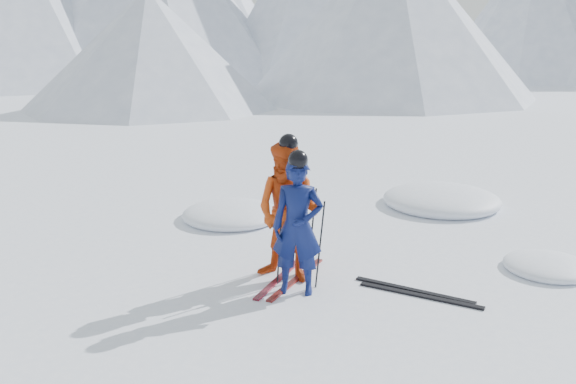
# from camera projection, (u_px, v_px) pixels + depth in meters

# --- Properties ---
(ground) EXTENTS (160.00, 160.00, 0.00)m
(ground) POSITION_uv_depth(u_px,v_px,m) (410.00, 287.00, 8.53)
(ground) COLOR white
(ground) RESTS_ON ground
(skier_blue) EXTENTS (0.74, 0.55, 1.87)m
(skier_blue) POSITION_uv_depth(u_px,v_px,m) (298.00, 227.00, 8.13)
(skier_blue) COLOR #0C164B
(skier_blue) RESTS_ON ground
(skier_red) EXTENTS (1.07, 0.88, 2.01)m
(skier_red) POSITION_uv_depth(u_px,v_px,m) (288.00, 212.00, 8.55)
(skier_red) COLOR #C84010
(skier_red) RESTS_ON ground
(pole_blue_left) EXTENTS (0.12, 0.09, 1.24)m
(pole_blue_left) POSITION_uv_depth(u_px,v_px,m) (280.00, 243.00, 8.43)
(pole_blue_left) COLOR black
(pole_blue_left) RESTS_ON ground
(pole_blue_right) EXTENTS (0.12, 0.07, 1.25)m
(pole_blue_right) POSITION_uv_depth(u_px,v_px,m) (320.00, 245.00, 8.37)
(pole_blue_right) COLOR black
(pole_blue_right) RESTS_ON ground
(pole_red_left) EXTENTS (0.13, 0.10, 1.34)m
(pole_red_left) POSITION_uv_depth(u_px,v_px,m) (274.00, 228.00, 8.95)
(pole_red_left) COLOR black
(pole_red_left) RESTS_ON ground
(pole_red_right) EXTENTS (0.13, 0.09, 1.34)m
(pole_red_right) POSITION_uv_depth(u_px,v_px,m) (312.00, 234.00, 8.69)
(pole_red_right) COLOR black
(pole_red_right) RESTS_ON ground
(ski_worn_left) EXTENTS (0.25, 1.70, 0.03)m
(ski_worn_left) POSITION_uv_depth(u_px,v_px,m) (281.00, 277.00, 8.83)
(ski_worn_left) COLOR black
(ski_worn_left) RESTS_ON ground
(ski_worn_right) EXTENTS (0.37, 1.69, 0.03)m
(ski_worn_right) POSITION_uv_depth(u_px,v_px,m) (296.00, 279.00, 8.77)
(ski_worn_right) COLOR black
(ski_worn_right) RESTS_ON ground
(ski_loose_a) EXTENTS (1.67, 0.49, 0.03)m
(ski_loose_a) POSITION_uv_depth(u_px,v_px,m) (414.00, 290.00, 8.37)
(ski_loose_a) COLOR black
(ski_loose_a) RESTS_ON ground
(ski_loose_b) EXTENTS (1.68, 0.44, 0.03)m
(ski_loose_b) POSITION_uv_depth(u_px,v_px,m) (420.00, 296.00, 8.21)
(ski_loose_b) COLOR black
(ski_loose_b) RESTS_ON ground
(snow_lumps) EXTENTS (8.06, 7.76, 0.53)m
(snow_lumps) POSITION_uv_depth(u_px,v_px,m) (397.00, 219.00, 11.64)
(snow_lumps) COLOR white
(snow_lumps) RESTS_ON ground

